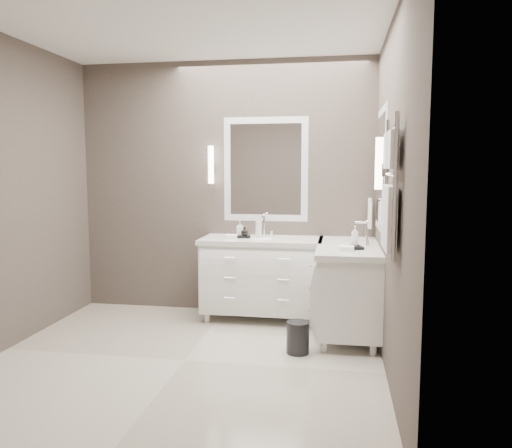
% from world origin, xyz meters
% --- Properties ---
extents(floor, '(3.20, 3.00, 0.01)m').
position_xyz_m(floor, '(0.00, 0.00, -0.01)').
color(floor, beige).
rests_on(floor, ground).
extents(ceiling, '(3.20, 3.00, 0.01)m').
position_xyz_m(ceiling, '(0.00, 0.00, 2.71)').
color(ceiling, white).
rests_on(ceiling, wall_back).
extents(wall_back, '(3.20, 0.01, 2.70)m').
position_xyz_m(wall_back, '(0.00, 1.50, 1.35)').
color(wall_back, '#493F3A').
rests_on(wall_back, floor).
extents(wall_front, '(3.20, 0.01, 2.70)m').
position_xyz_m(wall_front, '(0.00, -1.50, 1.35)').
color(wall_front, '#493F3A').
rests_on(wall_front, floor).
extents(wall_right, '(0.01, 3.00, 2.70)m').
position_xyz_m(wall_right, '(1.60, 0.00, 1.35)').
color(wall_right, '#493F3A').
rests_on(wall_right, floor).
extents(vanity_back, '(1.24, 0.59, 0.97)m').
position_xyz_m(vanity_back, '(0.45, 1.23, 0.49)').
color(vanity_back, white).
rests_on(vanity_back, floor).
extents(vanity_right, '(0.59, 1.24, 0.97)m').
position_xyz_m(vanity_right, '(1.33, 0.90, 0.49)').
color(vanity_right, white).
rests_on(vanity_right, floor).
extents(mirror_back, '(0.90, 0.02, 1.10)m').
position_xyz_m(mirror_back, '(0.45, 1.49, 1.55)').
color(mirror_back, white).
rests_on(mirror_back, wall_back).
extents(mirror_right, '(0.02, 0.90, 1.10)m').
position_xyz_m(mirror_right, '(1.59, 0.80, 1.55)').
color(mirror_right, white).
rests_on(mirror_right, wall_right).
extents(sconce_back, '(0.06, 0.06, 0.40)m').
position_xyz_m(sconce_back, '(-0.13, 1.43, 1.59)').
color(sconce_back, white).
rests_on(sconce_back, wall_back).
extents(sconce_right, '(0.06, 0.06, 0.40)m').
position_xyz_m(sconce_right, '(1.53, 0.22, 1.59)').
color(sconce_right, white).
rests_on(sconce_right, wall_right).
extents(towel_bar_corner, '(0.03, 0.22, 0.30)m').
position_xyz_m(towel_bar_corner, '(1.54, 1.36, 1.12)').
color(towel_bar_corner, white).
rests_on(towel_bar_corner, wall_right).
extents(towel_ladder, '(0.06, 0.58, 0.90)m').
position_xyz_m(towel_ladder, '(1.55, -0.40, 1.39)').
color(towel_ladder, white).
rests_on(towel_ladder, wall_right).
extents(waste_bin, '(0.21, 0.21, 0.27)m').
position_xyz_m(waste_bin, '(0.90, 0.32, 0.14)').
color(waste_bin, black).
rests_on(waste_bin, floor).
extents(amenity_tray_back, '(0.18, 0.15, 0.03)m').
position_xyz_m(amenity_tray_back, '(0.25, 1.23, 0.86)').
color(amenity_tray_back, black).
rests_on(amenity_tray_back, vanity_back).
extents(amenity_tray_right, '(0.17, 0.20, 0.03)m').
position_xyz_m(amenity_tray_right, '(1.37, 0.69, 0.86)').
color(amenity_tray_right, black).
rests_on(amenity_tray_right, vanity_right).
extents(water_bottle, '(0.08, 0.08, 0.18)m').
position_xyz_m(water_bottle, '(0.42, 1.19, 0.94)').
color(water_bottle, silver).
rests_on(water_bottle, vanity_back).
extents(soap_bottle_a, '(0.07, 0.07, 0.14)m').
position_xyz_m(soap_bottle_a, '(0.22, 1.25, 0.95)').
color(soap_bottle_a, white).
rests_on(soap_bottle_a, amenity_tray_back).
extents(soap_bottle_b, '(0.08, 0.08, 0.09)m').
position_xyz_m(soap_bottle_b, '(0.28, 1.20, 0.92)').
color(soap_bottle_b, black).
rests_on(soap_bottle_b, amenity_tray_back).
extents(soap_bottle_c, '(0.07, 0.07, 0.18)m').
position_xyz_m(soap_bottle_c, '(1.37, 0.69, 0.97)').
color(soap_bottle_c, white).
rests_on(soap_bottle_c, amenity_tray_right).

